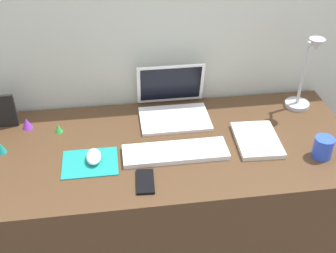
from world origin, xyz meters
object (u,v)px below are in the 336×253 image
toy_figurine_purple (27,123)px  picture_frame (1,111)px  notebook_pad (257,140)px  toy_figurine_teal (1,148)px  keyboard (175,152)px  coffee_mug (323,147)px  desk_lamp (306,76)px  laptop (173,103)px  mouse (94,157)px  cell_phone (145,182)px  toy_figurine_green (58,128)px

toy_figurine_purple → picture_frame: bearing=163.5°
notebook_pad → toy_figurine_teal: 1.02m
keyboard → coffee_mug: coffee_mug is taller
desk_lamp → toy_figurine_teal: 1.30m
keyboard → laptop: bearing=83.5°
mouse → toy_figurine_teal: size_ratio=2.25×
toy_figurine_teal → toy_figurine_purple: bearing=63.2°
notebook_pad → toy_figurine_purple: bearing=169.1°
toy_figurine_purple → mouse: bearing=-43.1°
keyboard → notebook_pad: same height
mouse → toy_figurine_teal: bearing=163.7°
desk_lamp → picture_frame: (-1.30, 0.04, -0.10)m
toy_figurine_teal → toy_figurine_purple: toy_figurine_purple is taller
laptop → toy_figurine_purple: bearing=-177.3°
picture_frame → toy_figurine_teal: bearing=-83.9°
cell_phone → toy_figurine_purple: (-0.46, 0.41, 0.02)m
mouse → coffee_mug: 0.88m
cell_phone → coffee_mug: (0.69, 0.06, 0.04)m
picture_frame → coffee_mug: 1.31m
mouse → toy_figurine_purple: toy_figurine_purple is taller
keyboard → coffee_mug: (0.56, -0.09, 0.03)m
notebook_pad → toy_figurine_green: 0.82m
picture_frame → toy_figurine_green: 0.25m
laptop → keyboard: 0.30m
cell_phone → picture_frame: bearing=145.3°
keyboard → coffee_mug: bearing=-9.1°
picture_frame → keyboard: bearing=-23.0°
toy_figurine_teal → toy_figurine_purple: (0.08, 0.16, 0.00)m
laptop → mouse: bearing=-140.1°
cell_phone → toy_figurine_teal: toy_figurine_teal is taller
keyboard → picture_frame: 0.76m
laptop → mouse: 0.45m
coffee_mug → toy_figurine_purple: 1.21m
desk_lamp → coffee_mug: size_ratio=4.22×
mouse → toy_figurine_purple: size_ratio=1.97×
coffee_mug → laptop: bearing=143.9°
mouse → notebook_pad: mouse is taller
keyboard → picture_frame: picture_frame is taller
keyboard → coffee_mug: size_ratio=4.81×
keyboard → cell_phone: bearing=-132.0°
picture_frame → toy_figurine_purple: picture_frame is taller
laptop → toy_figurine_teal: bearing=-165.2°
coffee_mug → toy_figurine_green: (-1.02, 0.31, -0.02)m
keyboard → toy_figurine_purple: (-0.59, 0.26, 0.01)m
coffee_mug → keyboard: bearing=170.9°
notebook_pad → cell_phone: bearing=-156.1°
coffee_mug → toy_figurine_green: bearing=163.2°
desk_lamp → toy_figurine_teal: desk_lamp is taller
desk_lamp → keyboard: bearing=-157.7°
notebook_pad → coffee_mug: coffee_mug is taller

